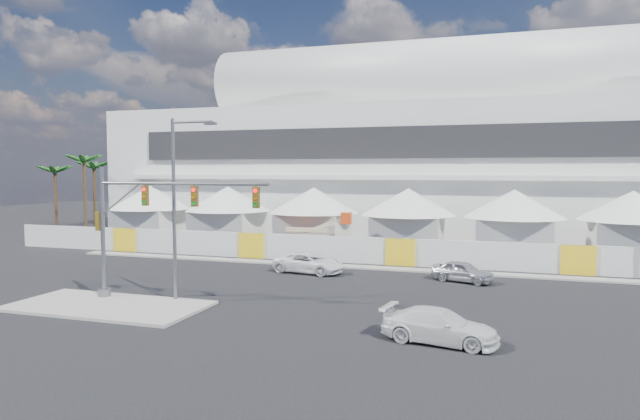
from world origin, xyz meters
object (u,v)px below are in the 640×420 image
(lot_car_a, at_px, (516,254))
(traffic_mast, at_px, (137,225))
(boom_lift, at_px, (301,241))
(streetlight_median, at_px, (178,196))
(sedan_silver, at_px, (463,271))
(pickup_curb, at_px, (309,263))
(pickup_near, at_px, (440,326))

(lot_car_a, distance_m, traffic_mast, 27.98)
(traffic_mast, bearing_deg, boom_lift, 84.80)
(traffic_mast, bearing_deg, streetlight_median, 15.79)
(streetlight_median, xyz_separation_m, boom_lift, (-0.28, 19.71, -4.72))
(streetlight_median, bearing_deg, sedan_silver, 36.51)
(pickup_curb, bearing_deg, sedan_silver, -81.55)
(pickup_curb, relative_size, streetlight_median, 0.52)
(sedan_silver, distance_m, traffic_mast, 19.77)
(pickup_near, bearing_deg, lot_car_a, 0.55)
(traffic_mast, bearing_deg, lot_car_a, 45.65)
(pickup_near, xyz_separation_m, traffic_mast, (-16.12, 2.38, 3.44))
(pickup_curb, xyz_separation_m, streetlight_median, (-3.72, -10.34, 4.96))
(sedan_silver, height_order, traffic_mast, traffic_mast)
(lot_car_a, xyz_separation_m, streetlight_median, (-17.28, -19.25, 5.00))
(lot_car_a, xyz_separation_m, traffic_mast, (-19.41, -19.85, 3.48))
(lot_car_a, bearing_deg, pickup_near, -144.74)
(pickup_curb, relative_size, boom_lift, 0.72)
(pickup_near, bearing_deg, streetlight_median, 86.93)
(sedan_silver, relative_size, lot_car_a, 0.98)
(pickup_near, distance_m, traffic_mast, 16.65)
(lot_car_a, relative_size, boom_lift, 0.58)
(sedan_silver, relative_size, boom_lift, 0.57)
(lot_car_a, height_order, traffic_mast, traffic_mast)
(sedan_silver, height_order, pickup_near, pickup_near)
(pickup_curb, relative_size, traffic_mast, 0.49)
(pickup_near, height_order, traffic_mast, traffic_mast)
(pickup_near, height_order, streetlight_median, streetlight_median)
(pickup_curb, distance_m, streetlight_median, 12.06)
(pickup_curb, distance_m, lot_car_a, 16.22)
(lot_car_a, bearing_deg, streetlight_median, -178.22)
(pickup_curb, bearing_deg, pickup_near, -133.91)
(sedan_silver, relative_size, traffic_mast, 0.38)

